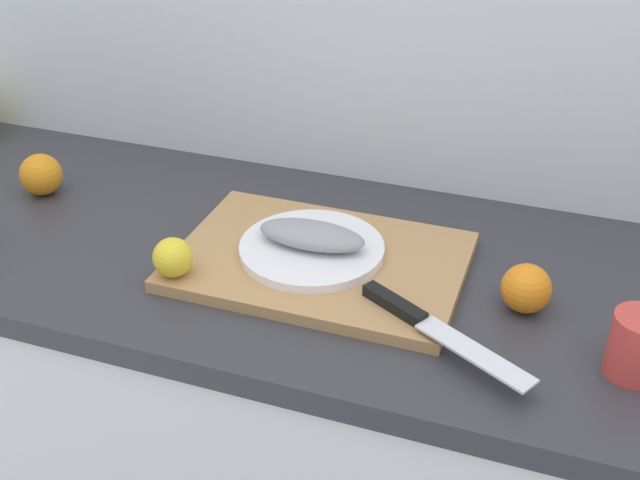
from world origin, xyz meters
The scene contains 9 objects.
kitchen_counter centered at (0.00, 0.00, 0.45)m, with size 2.00×0.60×0.90m.
cutting_board centered at (-0.01, -0.02, 0.91)m, with size 0.46×0.31×0.02m, color tan.
white_plate centered at (-0.03, -0.01, 0.93)m, with size 0.23×0.23×0.01m, color white.
fish_fillet centered at (-0.03, -0.01, 0.95)m, with size 0.17×0.07×0.04m, color gray.
chef_knife centered at (0.18, -0.14, 0.93)m, with size 0.27×0.17×0.02m.
lemon_0 centered at (-0.21, -0.14, 0.95)m, with size 0.06×0.06×0.06m, color yellow.
coffee_mug_1 centered at (0.47, -0.12, 0.95)m, with size 0.11×0.07×0.09m.
orange_0 centered at (-0.59, 0.05, 0.94)m, with size 0.08×0.08×0.08m, color orange.
orange_1 centered at (0.31, -0.03, 0.94)m, with size 0.07×0.07×0.07m, color orange.
Camera 1 is at (0.34, -1.00, 1.59)m, focal length 43.71 mm.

